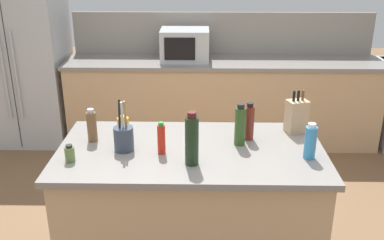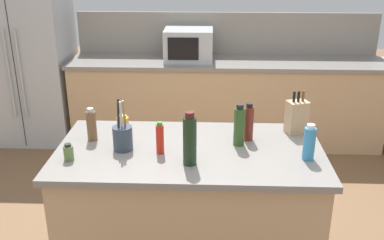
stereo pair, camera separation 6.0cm
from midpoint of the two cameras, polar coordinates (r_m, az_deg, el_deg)
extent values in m
cube|color=tan|center=(5.00, 3.52, 2.13)|extent=(3.34, 0.62, 0.90)
cube|color=gray|center=(4.86, 3.65, 7.36)|extent=(3.38, 0.66, 0.04)
cube|color=gray|center=(5.11, 3.57, 10.96)|extent=(3.34, 0.03, 0.46)
cube|color=tan|center=(3.01, -0.72, -12.09)|extent=(1.58, 0.81, 0.90)
cube|color=gray|center=(2.78, -0.76, -4.03)|extent=(1.64, 0.87, 0.04)
cube|color=#ADB2B7|center=(5.30, -20.85, 6.42)|extent=(0.91, 0.72, 1.70)
cube|color=#2D2D2D|center=(4.98, -22.31, 5.27)|extent=(0.01, 0.00, 1.62)
cylinder|color=#ADB2B7|center=(4.99, -23.03, 5.19)|extent=(0.02, 0.02, 0.94)
cylinder|color=#ADB2B7|center=(4.94, -21.75, 5.23)|extent=(0.02, 0.02, 0.94)
cube|color=#ADB2B7|center=(4.81, -1.28, 9.53)|extent=(0.51, 0.38, 0.33)
cube|color=black|center=(4.63, -1.95, 9.01)|extent=(0.31, 0.01, 0.23)
cube|color=tan|center=(3.04, 12.58, 0.45)|extent=(0.15, 0.14, 0.22)
cylinder|color=black|center=(2.98, 12.26, 2.98)|extent=(0.02, 0.02, 0.07)
cylinder|color=black|center=(2.99, 12.81, 3.04)|extent=(0.02, 0.02, 0.07)
cylinder|color=brown|center=(3.01, 13.35, 3.09)|extent=(0.02, 0.02, 0.07)
cylinder|color=#333D4C|center=(2.76, -9.27, -2.37)|extent=(0.12, 0.12, 0.15)
cylinder|color=olive|center=(2.71, -9.12, 0.71)|extent=(0.01, 0.05, 0.18)
cylinder|color=black|center=(2.71, -9.83, 0.67)|extent=(0.01, 0.05, 0.18)
cylinder|color=#B2B2B7|center=(2.68, -9.49, 0.51)|extent=(0.01, 0.03, 0.18)
cylinder|color=#567038|center=(2.70, -15.87, -4.22)|extent=(0.06, 0.06, 0.09)
cylinder|color=black|center=(2.68, -15.99, -3.21)|extent=(0.04, 0.04, 0.02)
cylinder|color=red|center=(2.68, -4.55, -2.50)|extent=(0.05, 0.05, 0.18)
cylinder|color=green|center=(2.64, -4.61, -0.51)|extent=(0.03, 0.03, 0.02)
cylinder|color=brown|center=(2.92, -13.17, -0.85)|extent=(0.06, 0.06, 0.19)
cylinder|color=#B2B2B7|center=(2.88, -13.35, 1.15)|extent=(0.04, 0.04, 0.02)
cylinder|color=gold|center=(3.01, -9.29, -0.71)|extent=(0.08, 0.08, 0.11)
cylinder|color=gold|center=(2.98, -9.36, 0.39)|extent=(0.05, 0.05, 0.02)
cylinder|color=#2D4C1E|center=(2.79, 5.51, -0.83)|extent=(0.07, 0.07, 0.24)
cylinder|color=black|center=(2.75, 5.62, 1.76)|extent=(0.04, 0.04, 0.03)
cylinder|color=maroon|center=(2.88, 6.68, -0.40)|extent=(0.06, 0.06, 0.22)
cylinder|color=black|center=(2.83, 6.79, 1.92)|extent=(0.04, 0.04, 0.03)
cylinder|color=black|center=(2.53, -0.71, -2.72)|extent=(0.08, 0.08, 0.28)
cylinder|color=#4C1919|center=(2.47, -0.72, 0.65)|extent=(0.05, 0.05, 0.03)
cylinder|color=#3384BC|center=(2.70, 14.17, -2.82)|extent=(0.07, 0.07, 0.20)
cylinder|color=white|center=(2.66, 14.39, -0.67)|extent=(0.04, 0.04, 0.02)
camera|label=1|loc=(0.03, -90.56, -0.22)|focal=42.00mm
camera|label=2|loc=(0.03, 89.44, 0.22)|focal=42.00mm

